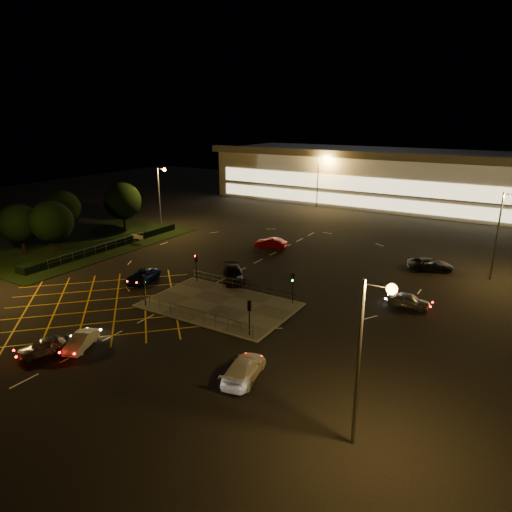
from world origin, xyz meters
The scene contains 26 objects.
ground centered at (0.00, 0.00, 0.00)m, with size 180.00×180.00×0.00m, color black.
pedestrian_island centered at (2.00, -2.00, 0.06)m, with size 14.00×9.00×0.12m, color #4C4944.
grass_verge centered at (-28.00, 6.00, 0.04)m, with size 18.00×30.00×0.08m, color black.
hedge centered at (-23.00, 6.00, 0.50)m, with size 2.00×26.00×1.00m, color black.
supermarket centered at (0.00, 61.95, 5.31)m, with size 72.00×26.50×10.50m.
streetlight_se centered at (20.44, -14.00, 6.56)m, with size 1.78×0.56×10.03m.
streetlight_nw centered at (-23.56, 18.00, 6.56)m, with size 1.78×0.56×10.03m.
streetlight_ne centered at (24.44, 20.00, 6.56)m, with size 1.78×0.56×10.03m.
streetlight_far_left centered at (-9.56, 48.00, 6.56)m, with size 1.78×0.56×10.03m.
signal_sw centered at (-4.00, -5.99, 2.37)m, with size 0.28×0.30×3.15m.
signal_se centered at (8.00, -5.99, 2.37)m, with size 0.28×0.30×3.15m.
signal_nw centered at (-4.00, 1.99, 2.37)m, with size 0.28×0.30×3.15m.
signal_ne centered at (8.00, 1.99, 2.37)m, with size 0.28×0.30×3.15m.
tree_a centered at (-30.00, -2.00, 4.33)m, with size 5.04×5.04×6.86m.
tree_b centered at (-32.00, 6.00, 4.64)m, with size 5.40×5.40×7.35m.
tree_c centered at (-28.00, 14.00, 4.95)m, with size 5.76×5.76×7.84m.
tree_d centered at (-34.00, 20.00, 4.02)m, with size 4.68×4.68×6.37m.
tree_e centered at (-26.00, 0.00, 4.64)m, with size 5.40×5.40×7.35m.
car_near_silver centered at (-4.11, -16.83, 0.68)m, with size 1.60×3.98×1.35m, color #B5B9BD.
car_queue_white centered at (-2.46, -14.73, 0.61)m, with size 1.30×3.73×1.23m, color white.
car_left_blue centered at (-9.26, -1.05, 0.66)m, with size 2.18×4.72×1.31m, color #0B1843.
car_far_dkgrey centered at (-0.65, 4.44, 0.78)m, with size 2.17×5.35×1.55m, color black.
car_right_silver centered at (17.97, 7.29, 0.68)m, with size 1.61×3.99×1.36m, color #A5A7AD.
car_circ_red centered at (-3.49, 17.91, 0.75)m, with size 1.59×4.55×1.50m, color #A10B14.
car_east_grey centered at (17.48, 19.67, 0.73)m, with size 2.43×5.27×1.46m, color black.
car_approach_white centered at (11.04, -11.59, 0.74)m, with size 2.07×5.08×1.48m, color #B8B8B8.
Camera 1 is at (26.59, -35.44, 18.05)m, focal length 32.00 mm.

